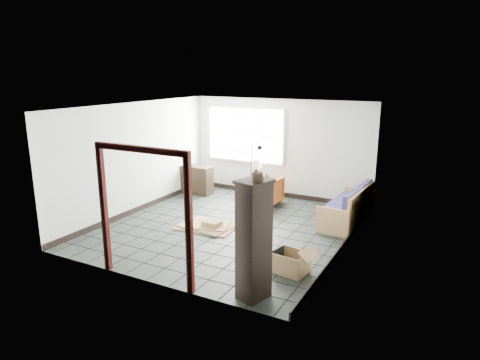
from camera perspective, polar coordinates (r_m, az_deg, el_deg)
The scene contains 15 objects.
ground at distance 9.33m, azimuth -1.48°, elevation -6.33°, with size 5.50×5.50×0.00m, color black.
room_shell at distance 8.90m, azimuth -1.46°, elevation 3.90°, with size 5.02×5.52×2.61m.
window_panel at distance 11.70m, azimuth 0.70°, elevation 6.03°, with size 2.32×0.08×1.52m.
doorway_trim at distance 6.79m, azimuth -12.81°, elevation -2.38°, with size 1.80×0.08×2.20m.
futon_sofa at distance 9.82m, azimuth 14.33°, elevation -3.83°, with size 0.84×1.94×0.84m.
armchair at distance 10.82m, azimuth 3.30°, elevation -1.20°, with size 0.77×0.72×0.79m, color maroon.
side_table at distance 11.45m, azimuth 2.19°, elevation 0.04°, with size 0.61×0.61×0.57m.
table_lamp at distance 11.41m, azimuth 2.20°, elevation 2.09°, with size 0.31×0.31×0.44m.
projector at distance 11.42m, azimuth 2.55°, elevation 0.75°, with size 0.30×0.27×0.09m.
floor_lamp at distance 10.94m, azimuth 2.05°, elevation 1.33°, with size 0.47×0.30×1.56m.
console_shelf at distance 11.84m, azimuth -6.04°, elevation 0.06°, with size 1.00×0.40×0.77m.
tall_shelf at distance 6.24m, azimuth 1.87°, elevation -7.95°, with size 0.50×0.58×1.82m.
pot at distance 5.89m, azimuth 2.38°, elevation 0.41°, with size 0.16×0.16×0.11m.
open_box at distance 7.35m, azimuth 6.74°, elevation -10.83°, with size 0.92×0.55×0.49m.
cardboard_pile at distance 9.33m, azimuth -4.35°, elevation -6.04°, with size 1.32×0.99×0.18m.
Camera 1 is at (4.30, -7.60, 3.29)m, focal length 32.00 mm.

